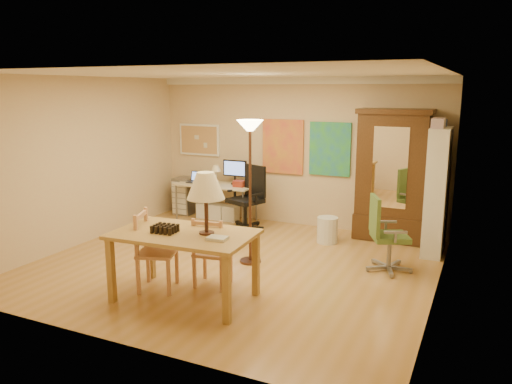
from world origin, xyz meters
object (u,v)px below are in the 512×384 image
at_px(computer_desk, 218,198).
at_px(office_chair_green, 387,251).
at_px(bookshelf, 437,192).
at_px(office_chair_black, 247,212).
at_px(dining_table, 192,220).
at_px(armoire, 392,184).

bearing_deg(computer_desk, office_chair_green, -22.50).
bearing_deg(bookshelf, office_chair_black, -179.86).
height_order(dining_table, computer_desk, dining_table).
bearing_deg(bookshelf, computer_desk, 174.92).
relative_size(dining_table, office_chair_green, 1.61).
relative_size(dining_table, bookshelf, 0.89).
distance_m(armoire, bookshelf, 0.87).
distance_m(office_chair_black, bookshelf, 3.28).
height_order(office_chair_black, bookshelf, bookshelf).
distance_m(dining_table, computer_desk, 3.80).
bearing_deg(computer_desk, office_chair_black, -24.55).
relative_size(dining_table, armoire, 0.79).
bearing_deg(armoire, computer_desk, -178.53).
relative_size(computer_desk, office_chair_black, 1.34).
bearing_deg(armoire, dining_table, -115.78).
relative_size(dining_table, computer_desk, 1.11).
distance_m(computer_desk, office_chair_green, 3.79).
relative_size(armoire, bookshelf, 1.13).
height_order(office_chair_black, office_chair_green, office_chair_black).
bearing_deg(armoire, office_chair_black, -169.69).
xyz_separation_m(computer_desk, office_chair_green, (3.49, -1.45, -0.14)).
relative_size(computer_desk, armoire, 0.71).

